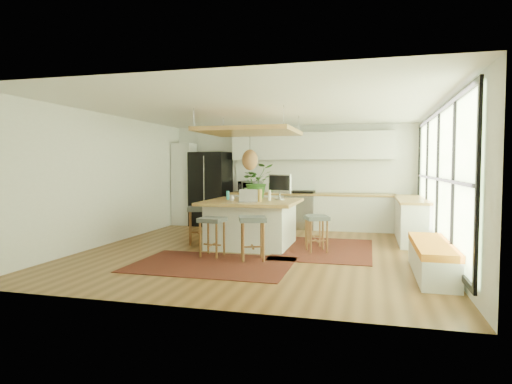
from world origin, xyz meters
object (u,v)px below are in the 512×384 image
(stool_right_front, at_px, (317,233))
(stool_near_right, at_px, (253,240))
(island_plant, at_px, (257,185))
(stool_near_left, at_px, (212,237))
(stool_right_back, at_px, (314,228))
(monitor, at_px, (280,187))
(fridge, at_px, (211,192))
(microwave, at_px, (250,185))
(island, at_px, (252,223))
(stool_left_side, at_px, (199,227))
(laptop, at_px, (248,196))

(stool_right_front, bearing_deg, stool_near_right, -134.17)
(stool_near_right, height_order, stool_right_front, stool_near_right)
(island_plant, bearing_deg, stool_near_left, -102.60)
(stool_right_front, relative_size, stool_right_back, 1.09)
(stool_near_right, xyz_separation_m, monitor, (0.12, 1.72, 0.83))
(fridge, height_order, microwave, fridge)
(stool_right_back, distance_m, microwave, 3.17)
(fridge, xyz_separation_m, stool_right_front, (3.26, -3.02, -0.57))
(stool_right_back, distance_m, monitor, 1.11)
(stool_near_right, bearing_deg, island_plant, 102.13)
(island, height_order, stool_near_left, island)
(island, height_order, stool_near_right, island)
(stool_right_front, bearing_deg, stool_right_back, 101.13)
(stool_near_right, relative_size, island_plant, 1.02)
(island, bearing_deg, fridge, 125.16)
(fridge, xyz_separation_m, stool_right_back, (3.13, -2.35, -0.57))
(stool_right_front, height_order, microwave, microwave)
(stool_left_side, bearing_deg, laptop, -20.89)
(stool_near_right, bearing_deg, stool_right_back, 62.97)
(island, relative_size, stool_right_back, 2.93)
(stool_near_right, bearing_deg, stool_left_side, 139.57)
(stool_left_side, bearing_deg, island_plant, 25.54)
(stool_right_back, distance_m, laptop, 1.61)
(stool_right_front, xyz_separation_m, island_plant, (-1.38, 0.81, 0.87))
(stool_right_front, bearing_deg, stool_left_side, 173.78)
(stool_near_right, distance_m, stool_right_front, 1.42)
(island, bearing_deg, laptop, -83.63)
(stool_near_left, bearing_deg, laptop, 57.46)
(stool_left_side, height_order, island_plant, island_plant)
(laptop, bearing_deg, stool_right_back, 24.18)
(fridge, height_order, stool_right_back, fridge)
(stool_near_left, bearing_deg, stool_near_right, -7.95)
(stool_right_back, bearing_deg, laptop, -144.09)
(laptop, relative_size, monitor, 0.67)
(stool_right_back, bearing_deg, fridge, 143.03)
(island_plant, bearing_deg, stool_right_back, -6.61)
(fridge, height_order, monitor, fridge)
(stool_right_front, bearing_deg, island_plant, 149.64)
(stool_right_front, bearing_deg, stool_near_left, -152.75)
(stool_right_front, distance_m, microwave, 3.76)
(fridge, distance_m, stool_right_front, 4.48)
(stool_near_left, xyz_separation_m, stool_left_side, (-0.74, 1.18, 0.00))
(island, height_order, monitor, monitor)
(stool_right_front, height_order, stool_right_back, stool_right_front)
(microwave, bearing_deg, island, -54.32)
(monitor, bearing_deg, island_plant, -165.78)
(stool_near_left, bearing_deg, fridge, 110.83)
(stool_left_side, distance_m, microwave, 2.85)
(stool_right_back, bearing_deg, stool_left_side, -170.63)
(island, xyz_separation_m, stool_near_right, (0.37, -1.34, -0.11))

